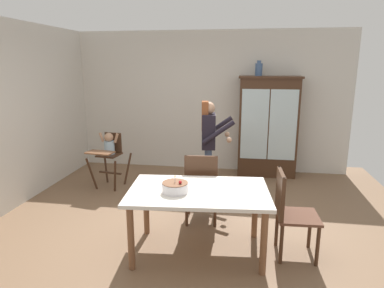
{
  "coord_description": "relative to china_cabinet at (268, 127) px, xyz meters",
  "views": [
    {
      "loc": [
        0.7,
        -3.95,
        2.07
      ],
      "look_at": [
        -0.04,
        0.7,
        0.95
      ],
      "focal_mm": 31.47,
      "sensor_mm": 36.0,
      "label": 1
    }
  ],
  "objects": [
    {
      "name": "ground_plane",
      "position": [
        -1.13,
        -2.37,
        -0.94
      ],
      "size": [
        6.24,
        6.24,
        0.0
      ],
      "primitive_type": "plane",
      "color": "brown"
    },
    {
      "name": "wall_back",
      "position": [
        -1.13,
        0.26,
        0.41
      ],
      "size": [
        5.32,
        0.06,
        2.7
      ],
      "primitive_type": "cube",
      "color": "beige",
      "rests_on": "ground_plane"
    },
    {
      "name": "china_cabinet",
      "position": [
        0.0,
        0.0,
        0.0
      ],
      "size": [
        1.12,
        0.48,
        1.86
      ],
      "color": "#422819",
      "rests_on": "ground_plane"
    },
    {
      "name": "ceramic_vase",
      "position": [
        -0.21,
        0.0,
        1.04
      ],
      "size": [
        0.13,
        0.13,
        0.27
      ],
      "color": "#3D567F",
      "rests_on": "china_cabinet"
    },
    {
      "name": "high_chair_with_toddler",
      "position": [
        -2.68,
        -1.09,
        -0.28
      ],
      "size": [
        0.65,
        0.74,
        0.95
      ],
      "rotation": [
        0.0,
        0.0,
        -0.15
      ],
      "color": "#422819",
      "rests_on": "ground_plane"
    },
    {
      "name": "adult_person",
      "position": [
        -0.96,
        -1.32,
        0.03
      ],
      "size": [
        0.55,
        0.53,
        1.53
      ],
      "rotation": [
        0.0,
        0.0,
        1.7
      ],
      "color": "#3D4C6B",
      "rests_on": "ground_plane"
    },
    {
      "name": "dining_table",
      "position": [
        -0.89,
        -2.91,
        -0.29
      ],
      "size": [
        1.59,
        1.07,
        0.74
      ],
      "color": "silver",
      "rests_on": "ground_plane"
    },
    {
      "name": "birthday_cake",
      "position": [
        -1.13,
        -3.01,
        -0.14
      ],
      "size": [
        0.28,
        0.28,
        0.19
      ],
      "color": "white",
      "rests_on": "dining_table"
    },
    {
      "name": "dining_chair_far_side",
      "position": [
        -0.96,
        -2.22,
        -0.38
      ],
      "size": [
        0.48,
        0.48,
        0.96
      ],
      "rotation": [
        0.0,
        0.0,
        3.23
      ],
      "color": "#422819",
      "rests_on": "ground_plane"
    },
    {
      "name": "dining_chair_right_end",
      "position": [
        0.08,
        -2.82,
        -0.38
      ],
      "size": [
        0.46,
        0.46,
        0.96
      ],
      "rotation": [
        0.0,
        0.0,
        1.61
      ],
      "color": "#422819",
      "rests_on": "ground_plane"
    }
  ]
}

